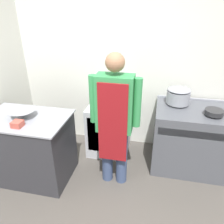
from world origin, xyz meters
name	(u,v)px	position (x,y,z in m)	size (l,w,h in m)	color
wall_back	(123,63)	(0.00, 1.81, 1.35)	(8.00, 0.05, 2.70)	silver
prep_counter	(30,148)	(-1.02, 0.69, 0.45)	(1.06, 0.71, 0.89)	#2D2D33
stove	(190,138)	(1.05, 1.36, 0.45)	(0.99, 0.74, 0.91)	#4C4F56
fridge_unit	(109,129)	(-0.13, 1.47, 0.39)	(0.61, 0.59, 0.79)	silver
person_cook	(115,117)	(0.08, 0.82, 0.96)	(0.60, 0.24, 1.70)	#38476B
mixing_bowl	(22,114)	(-1.04, 0.70, 0.94)	(0.32, 0.32, 0.10)	gray
plastic_tub	(17,124)	(-0.96, 0.48, 0.92)	(0.11, 0.11, 0.07)	#B24C3F
stock_pot	(178,95)	(0.83, 1.49, 1.02)	(0.31, 0.31, 0.22)	gray
saute_pan	(214,112)	(1.25, 1.23, 0.94)	(0.23, 0.23, 0.06)	#262628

